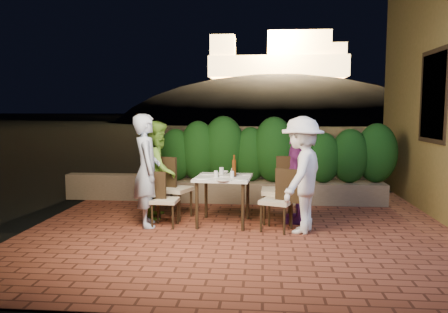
# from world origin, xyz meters

# --- Properties ---
(ground) EXTENTS (400.00, 400.00, 0.00)m
(ground) POSITION_xyz_m (0.00, 0.00, -0.02)
(ground) COLOR black
(ground) RESTS_ON ground
(terrace_floor) EXTENTS (7.00, 6.00, 0.15)m
(terrace_floor) POSITION_xyz_m (0.00, 0.50, -0.07)
(terrace_floor) COLOR brown
(terrace_floor) RESTS_ON ground
(window_pane) EXTENTS (0.08, 1.00, 1.40)m
(window_pane) POSITION_xyz_m (2.82, 1.50, 2.00)
(window_pane) COLOR black
(window_pane) RESTS_ON building_wall
(window_frame) EXTENTS (0.06, 1.15, 1.55)m
(window_frame) POSITION_xyz_m (2.81, 1.50, 2.00)
(window_frame) COLOR black
(window_frame) RESTS_ON building_wall
(planter) EXTENTS (4.20, 0.55, 0.40)m
(planter) POSITION_xyz_m (0.20, 2.30, 0.20)
(planter) COLOR brown
(planter) RESTS_ON ground
(hedge) EXTENTS (4.00, 0.70, 1.10)m
(hedge) POSITION_xyz_m (0.20, 2.30, 0.95)
(hedge) COLOR #11380F
(hedge) RESTS_ON planter
(parapet) EXTENTS (2.20, 0.30, 0.50)m
(parapet) POSITION_xyz_m (-2.80, 2.30, 0.25)
(parapet) COLOR brown
(parapet) RESTS_ON ground
(hill) EXTENTS (52.00, 40.00, 22.00)m
(hill) POSITION_xyz_m (2.00, 60.00, -4.00)
(hill) COLOR black
(hill) RESTS_ON ground
(fortress) EXTENTS (26.00, 8.00, 8.00)m
(fortress) POSITION_xyz_m (2.00, 60.00, 10.50)
(fortress) COLOR #FFCC7A
(fortress) RESTS_ON hill
(dining_table) EXTENTS (0.89, 0.89, 0.75)m
(dining_table) POSITION_xyz_m (-0.61, 0.59, 0.38)
(dining_table) COLOR white
(dining_table) RESTS_ON ground
(plate_nw) EXTENTS (0.24, 0.24, 0.01)m
(plate_nw) POSITION_xyz_m (-0.91, 0.38, 0.76)
(plate_nw) COLOR white
(plate_nw) RESTS_ON dining_table
(plate_sw) EXTENTS (0.23, 0.23, 0.01)m
(plate_sw) POSITION_xyz_m (-0.90, 0.82, 0.76)
(plate_sw) COLOR white
(plate_sw) RESTS_ON dining_table
(plate_ne) EXTENTS (0.21, 0.21, 0.01)m
(plate_ne) POSITION_xyz_m (-0.34, 0.32, 0.76)
(plate_ne) COLOR white
(plate_ne) RESTS_ON dining_table
(plate_se) EXTENTS (0.21, 0.21, 0.01)m
(plate_se) POSITION_xyz_m (-0.28, 0.83, 0.76)
(plate_se) COLOR white
(plate_se) RESTS_ON dining_table
(plate_centre) EXTENTS (0.22, 0.22, 0.01)m
(plate_centre) POSITION_xyz_m (-0.60, 0.62, 0.76)
(plate_centre) COLOR white
(plate_centre) RESTS_ON dining_table
(plate_front) EXTENTS (0.24, 0.24, 0.01)m
(plate_front) POSITION_xyz_m (-0.58, 0.24, 0.76)
(plate_front) COLOR white
(plate_front) RESTS_ON dining_table
(glass_nw) EXTENTS (0.06, 0.06, 0.11)m
(glass_nw) POSITION_xyz_m (-0.72, 0.49, 0.80)
(glass_nw) COLOR silver
(glass_nw) RESTS_ON dining_table
(glass_sw) EXTENTS (0.07, 0.07, 0.12)m
(glass_sw) POSITION_xyz_m (-0.66, 0.78, 0.81)
(glass_sw) COLOR silver
(glass_sw) RESTS_ON dining_table
(glass_ne) EXTENTS (0.06, 0.06, 0.10)m
(glass_ne) POSITION_xyz_m (-0.47, 0.49, 0.80)
(glass_ne) COLOR silver
(glass_ne) RESTS_ON dining_table
(glass_se) EXTENTS (0.07, 0.07, 0.11)m
(glass_se) POSITION_xyz_m (-0.47, 0.74, 0.81)
(glass_se) COLOR silver
(glass_se) RESTS_ON dining_table
(beer_bottle) EXTENTS (0.06, 0.06, 0.34)m
(beer_bottle) POSITION_xyz_m (-0.45, 0.61, 0.92)
(beer_bottle) COLOR #4B250C
(beer_bottle) RESTS_ON dining_table
(bowl) EXTENTS (0.16, 0.16, 0.04)m
(bowl) POSITION_xyz_m (-0.64, 0.92, 0.77)
(bowl) COLOR white
(bowl) RESTS_ON dining_table
(chair_left_front) EXTENTS (0.40, 0.40, 0.84)m
(chair_left_front) POSITION_xyz_m (-1.49, 0.38, 0.42)
(chair_left_front) COLOR black
(chair_left_front) RESTS_ON ground
(chair_left_back) EXTENTS (0.59, 0.59, 1.00)m
(chair_left_back) POSITION_xyz_m (-1.44, 0.91, 0.50)
(chair_left_back) COLOR black
(chair_left_back) RESTS_ON ground
(chair_right_front) EXTENTS (0.55, 0.55, 0.93)m
(chair_right_front) POSITION_xyz_m (0.20, 0.29, 0.46)
(chair_right_front) COLOR black
(chair_right_front) RESTS_ON ground
(chair_right_back) EXTENTS (0.50, 0.50, 1.06)m
(chair_right_back) POSITION_xyz_m (0.22, 0.76, 0.53)
(chair_right_back) COLOR black
(chair_right_back) RESTS_ON ground
(diner_blue) EXTENTS (0.59, 0.72, 1.72)m
(diner_blue) POSITION_xyz_m (-1.77, 0.39, 0.86)
(diner_blue) COLOR #AEC1E0
(diner_blue) RESTS_ON ground
(diner_green) EXTENTS (0.65, 0.81, 1.60)m
(diner_green) POSITION_xyz_m (-1.72, 0.92, 0.80)
(diner_green) COLOR #74B538
(diner_green) RESTS_ON ground
(diner_white) EXTENTS (0.99, 1.25, 1.69)m
(diner_white) POSITION_xyz_m (0.55, 0.25, 0.84)
(diner_white) COLOR white
(diner_white) RESTS_ON ground
(diner_purple) EXTENTS (0.57, 1.01, 1.63)m
(diner_purple) POSITION_xyz_m (0.54, 0.81, 0.81)
(diner_purple) COLOR #70256E
(diner_purple) RESTS_ON ground
(parapet_lamp) EXTENTS (0.10, 0.10, 0.14)m
(parapet_lamp) POSITION_xyz_m (-2.18, 2.30, 0.57)
(parapet_lamp) COLOR orange
(parapet_lamp) RESTS_ON parapet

